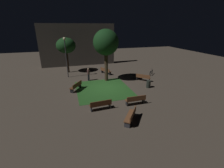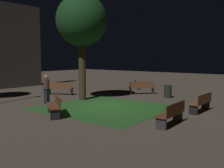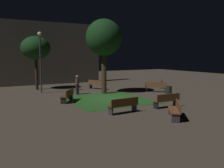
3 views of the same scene
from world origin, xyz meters
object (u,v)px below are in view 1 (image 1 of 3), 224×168
(bench_back_row, at_px, (101,105))
(bicycle, at_px, (151,73))
(bench_near_trees, at_px, (76,86))
(bench_front_right, at_px, (106,71))
(tree_back_left, at_px, (66,46))
(bench_path_side, at_px, (136,100))
(pedestrian, at_px, (88,74))
(tree_tall_center, at_px, (106,43))
(bench_corner, at_px, (131,116))
(lamp_post_plaza_west, at_px, (66,51))
(bench_front_left, at_px, (143,77))
(trash_bin, at_px, (148,84))

(bench_back_row, xyz_separation_m, bicycle, (9.00, 7.41, -0.14))
(bench_near_trees, bearing_deg, bench_front_right, 47.10)
(bench_near_trees, height_order, tree_back_left, tree_back_left)
(bench_path_side, bearing_deg, pedestrian, 111.67)
(tree_tall_center, bearing_deg, tree_back_left, 130.83)
(bench_path_side, bearing_deg, bench_back_row, 180.00)
(bench_back_row, relative_size, tree_back_left, 0.36)
(bench_front_right, distance_m, tree_back_left, 6.64)
(bench_front_right, relative_size, tree_tall_center, 0.29)
(bench_corner, bearing_deg, bench_path_side, 57.80)
(bench_back_row, relative_size, bench_path_side, 1.01)
(lamp_post_plaza_west, bearing_deg, bench_back_row, -76.49)
(bench_front_right, bearing_deg, tree_back_left, 154.08)
(lamp_post_plaza_west, distance_m, bicycle, 11.99)
(bench_path_side, bearing_deg, lamp_post_plaza_west, 119.39)
(bench_back_row, height_order, bicycle, bicycle)
(bench_front_left, bearing_deg, trash_bin, -101.84)
(bench_front_right, xyz_separation_m, tree_back_left, (-5.12, 2.49, 3.43))
(bench_front_right, bearing_deg, bench_back_row, -106.72)
(bench_back_row, xyz_separation_m, tree_back_left, (-2.21, 12.16, 3.43))
(trash_bin, height_order, bicycle, bicycle)
(bench_front_right, bearing_deg, tree_tall_center, -102.46)
(bench_corner, bearing_deg, trash_bin, 50.71)
(bench_near_trees, distance_m, tree_tall_center, 6.10)
(bench_near_trees, relative_size, pedestrian, 1.09)
(bicycle, bearing_deg, bench_near_trees, -166.26)
(bench_path_side, xyz_separation_m, bench_corner, (-1.40, -2.23, 0.00))
(bench_back_row, bearing_deg, bench_path_side, -0.00)
(bench_front_left, height_order, trash_bin, bench_front_left)
(bench_corner, xyz_separation_m, bicycle, (7.26, 9.64, -0.14))
(bench_corner, distance_m, tree_back_left, 15.31)
(bench_path_side, height_order, bench_front_right, same)
(bench_corner, bearing_deg, bench_front_right, 84.39)
(bench_front_right, distance_m, bicycle, 6.50)
(bench_near_trees, xyz_separation_m, bicycle, (10.60, 2.59, -0.14))
(bicycle, xyz_separation_m, pedestrian, (-8.87, 0.16, 0.51))
(bench_back_row, height_order, tree_tall_center, tree_tall_center)
(bench_near_trees, bearing_deg, tree_tall_center, 28.47)
(bench_front_right, xyz_separation_m, bicycle, (6.09, -2.26, -0.14))
(bench_path_side, relative_size, tree_back_left, 0.36)
(bench_front_left, bearing_deg, bench_path_side, -123.06)
(pedestrian, bearing_deg, trash_bin, -35.31)
(bench_front_right, bearing_deg, pedestrian, -142.92)
(tree_tall_center, relative_size, bicycle, 5.15)
(bench_back_row, relative_size, pedestrian, 1.13)
(tree_back_left, height_order, tree_tall_center, tree_tall_center)
(bench_near_trees, relative_size, bench_front_right, 0.97)
(bench_near_trees, distance_m, lamp_post_plaza_west, 5.80)
(tree_back_left, relative_size, tree_tall_center, 0.81)
(bench_back_row, bearing_deg, tree_tall_center, 71.65)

